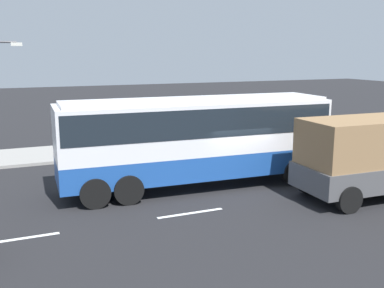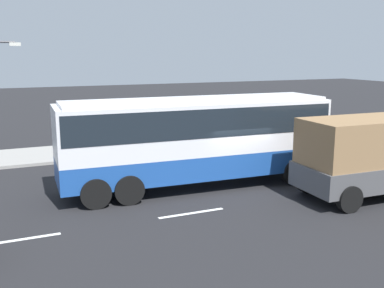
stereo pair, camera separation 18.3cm
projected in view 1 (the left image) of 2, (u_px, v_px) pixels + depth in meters
The scene contains 6 objects.
ground_plane at pixel (233, 187), 18.38m from camera, with size 120.00×120.00×0.00m, color black.
sidewalk_curb at pixel (162, 145), 26.31m from camera, with size 80.00×4.00×0.15m, color gray.
lane_centreline at pixel (325, 193), 17.54m from camera, with size 36.34×0.16×0.01m.
coach_bus at pixel (197, 133), 17.99m from camera, with size 11.13×3.19×3.63m.
pedestrian_near_curb at pixel (109, 133), 24.43m from camera, with size 0.32×0.32×1.65m.
pedestrian_at_crossing at pixel (154, 129), 25.41m from camera, with size 0.32×0.32×1.75m.
Camera 1 is at (-8.46, -15.58, 5.42)m, focal length 41.74 mm.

